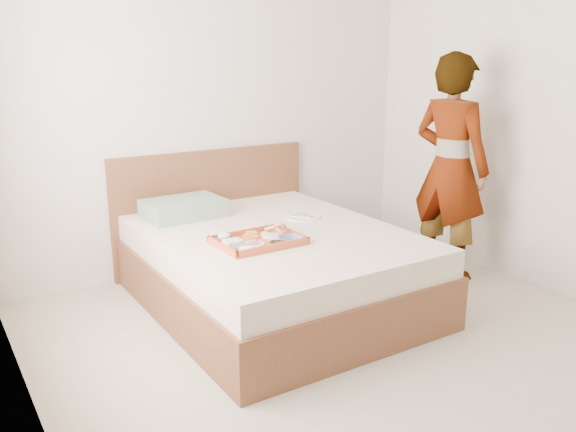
# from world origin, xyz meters

# --- Properties ---
(ground) EXTENTS (3.50, 4.00, 0.01)m
(ground) POSITION_xyz_m (0.00, 0.00, 0.00)
(ground) COLOR beige
(ground) RESTS_ON ground
(wall_back) EXTENTS (3.50, 0.01, 2.60)m
(wall_back) POSITION_xyz_m (0.00, 2.00, 1.30)
(wall_back) COLOR silver
(wall_back) RESTS_ON ground
(wall_left) EXTENTS (0.01, 4.00, 2.60)m
(wall_left) POSITION_xyz_m (-1.75, 0.00, 1.30)
(wall_left) COLOR silver
(wall_left) RESTS_ON ground
(bed) EXTENTS (1.65, 2.00, 0.53)m
(bed) POSITION_xyz_m (-0.10, 1.00, 0.27)
(bed) COLOR brown
(bed) RESTS_ON ground
(headboard) EXTENTS (1.65, 0.06, 0.95)m
(headboard) POSITION_xyz_m (-0.10, 1.97, 0.47)
(headboard) COLOR brown
(headboard) RESTS_ON ground
(pillow) EXTENTS (0.57, 0.40, 0.13)m
(pillow) POSITION_xyz_m (-0.47, 1.66, 0.60)
(pillow) COLOR gray
(pillow) RESTS_ON bed
(tray) EXTENTS (0.53, 0.39, 0.05)m
(tray) POSITION_xyz_m (-0.33, 0.81, 0.55)
(tray) COLOR #CA4A2C
(tray) RESTS_ON bed
(prawn_plate) EXTENTS (0.18, 0.18, 0.01)m
(prawn_plate) POSITION_xyz_m (-0.17, 0.87, 0.55)
(prawn_plate) COLOR white
(prawn_plate) RESTS_ON tray
(navy_bowl_big) EXTENTS (0.15, 0.15, 0.04)m
(navy_bowl_big) POSITION_xyz_m (-0.16, 0.69, 0.56)
(navy_bowl_big) COLOR #1C204E
(navy_bowl_big) RESTS_ON tray
(sauce_dish) EXTENTS (0.08, 0.08, 0.03)m
(sauce_dish) POSITION_xyz_m (-0.28, 0.67, 0.56)
(sauce_dish) COLOR black
(sauce_dish) RESTS_ON tray
(meat_plate) EXTENTS (0.13, 0.13, 0.01)m
(meat_plate) POSITION_xyz_m (-0.38, 0.77, 0.55)
(meat_plate) COLOR white
(meat_plate) RESTS_ON tray
(bread_plate) EXTENTS (0.13, 0.13, 0.01)m
(bread_plate) POSITION_xyz_m (-0.31, 0.93, 0.55)
(bread_plate) COLOR orange
(bread_plate) RESTS_ON tray
(salad_bowl) EXTENTS (0.12, 0.12, 0.04)m
(salad_bowl) POSITION_xyz_m (-0.51, 0.93, 0.56)
(salad_bowl) COLOR #1C204E
(salad_bowl) RESTS_ON tray
(plastic_tub) EXTENTS (0.11, 0.09, 0.05)m
(plastic_tub) POSITION_xyz_m (-0.51, 0.79, 0.57)
(plastic_tub) COLOR silver
(plastic_tub) RESTS_ON tray
(cheese_round) EXTENTS (0.08, 0.08, 0.03)m
(cheese_round) POSITION_xyz_m (-0.49, 0.68, 0.56)
(cheese_round) COLOR white
(cheese_round) RESTS_ON tray
(dinner_plate) EXTENTS (0.32, 0.32, 0.01)m
(dinner_plate) POSITION_xyz_m (0.25, 1.17, 0.54)
(dinner_plate) COLOR white
(dinner_plate) RESTS_ON bed
(person) EXTENTS (0.51, 0.68, 1.70)m
(person) POSITION_xyz_m (1.33, 0.78, 0.85)
(person) COLOR white
(person) RESTS_ON ground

